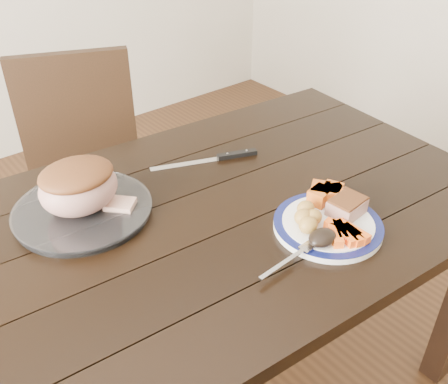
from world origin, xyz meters
TOP-DOWN VIEW (x-y plane):
  - dining_table at (-0.00, 0.00)m, footprint 1.67×1.04m
  - chair_far at (0.03, 0.73)m, footprint 0.56×0.56m
  - dinner_plate at (0.22, -0.24)m, footprint 0.26×0.26m
  - plate_rim at (0.22, -0.24)m, footprint 0.26×0.26m
  - serving_platter at (-0.21, 0.18)m, footprint 0.33×0.33m
  - pork_slice at (0.28, -0.24)m, footprint 0.09×0.07m
  - roasted_potatoes at (0.18, -0.21)m, footprint 0.09×0.09m
  - carrot_batons at (0.21, -0.30)m, footprint 0.08×0.11m
  - pumpkin_wedges at (0.28, -0.17)m, footprint 0.10×0.09m
  - dark_mushroom at (0.15, -0.28)m, footprint 0.07×0.05m
  - fork at (0.07, -0.28)m, footprint 0.18×0.03m
  - roast_joint at (-0.21, 0.18)m, footprint 0.19×0.16m
  - cut_slice at (-0.13, 0.13)m, footprint 0.09×0.09m
  - carving_knife at (0.24, 0.17)m, footprint 0.30×0.14m

SIDE VIEW (x-z plane):
  - chair_far at x=0.03m, z-range 0.06..0.99m
  - dining_table at x=0.00m, z-range 0.28..1.03m
  - carving_knife at x=0.24m, z-range 0.75..0.76m
  - dinner_plate at x=0.22m, z-range 0.75..0.77m
  - serving_platter at x=-0.21m, z-range 0.75..0.77m
  - plate_rim at x=0.22m, z-range 0.76..0.78m
  - fork at x=0.07m, z-range 0.77..0.77m
  - cut_slice at x=-0.13m, z-range 0.77..0.78m
  - carrot_batons at x=0.21m, z-range 0.77..0.79m
  - dark_mushroom at x=0.15m, z-range 0.77..0.80m
  - pork_slice at x=0.28m, z-range 0.77..0.81m
  - pumpkin_wedges at x=0.28m, z-range 0.77..0.81m
  - roasted_potatoes at x=0.18m, z-range 0.77..0.81m
  - roast_joint at x=-0.21m, z-range 0.77..0.89m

